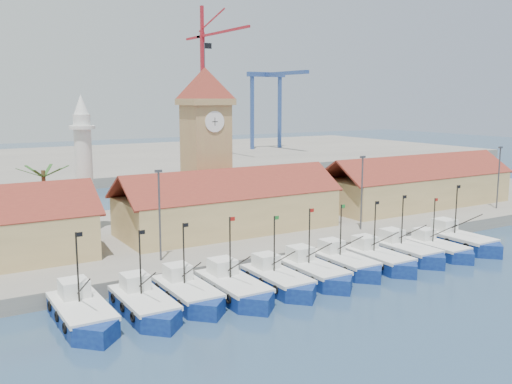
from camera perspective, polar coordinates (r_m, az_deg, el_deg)
ground at (r=53.85m, az=7.63°, el=-9.51°), size 400.00×400.00×0.00m
quay at (r=73.13m, az=-4.23°, el=-3.78°), size 140.00×32.00×1.50m
terminal at (r=153.83m, az=-18.96°, el=2.74°), size 240.00×80.00×2.00m
boat_0 at (r=46.90m, az=-16.92°, el=-11.73°), size 3.66×10.04×7.59m
boat_1 at (r=47.73m, az=-11.00°, el=-11.15°), size 3.50×9.60×7.26m
boat_2 at (r=49.77m, az=-6.74°, el=-10.18°), size 3.49×9.57×7.24m
boat_3 at (r=50.70m, az=-2.08°, el=-9.71°), size 3.62×9.93×7.51m
boat_4 at (r=52.92m, az=2.34°, el=-8.93°), size 3.43×9.39×7.11m
boat_5 at (r=55.46m, az=5.85°, el=-8.09°), size 3.53×9.68×7.33m
boat_6 at (r=58.80m, az=8.93°, el=-7.16°), size 3.44×9.44×7.14m
boat_7 at (r=60.89m, az=12.26°, el=-6.67°), size 3.48×9.55×7.22m
boat_8 at (r=64.51m, az=14.87°, el=-5.86°), size 3.54×9.70×7.34m
boat_9 at (r=66.97m, az=17.76°, el=-5.49°), size 3.25×8.90×6.73m
boat_10 at (r=70.84m, az=19.80°, el=-4.71°), size 3.76×10.30×7.79m
hall_center at (r=68.98m, az=-2.75°, el=-1.82°), size 27.04×10.13×7.61m
hall_right at (r=88.56m, az=15.77°, el=0.33°), size 31.20×10.13×7.61m
clock_tower at (r=73.21m, az=-5.05°, el=5.11°), size 5.80×5.80×22.70m
minaret at (r=70.10m, az=-16.84°, el=2.72°), size 3.00×3.00×16.30m
palm_tree at (r=67.57m, az=-20.37°, el=-0.68°), size 5.60×5.03×8.39m
lamp_posts at (r=61.99m, az=1.17°, el=-0.74°), size 80.70×0.25×9.03m
crane_red_right at (r=159.24m, az=-5.05°, el=11.88°), size 1.00×35.29×40.10m
gantry at (r=173.92m, az=1.62°, el=10.24°), size 13.00×22.00×23.20m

